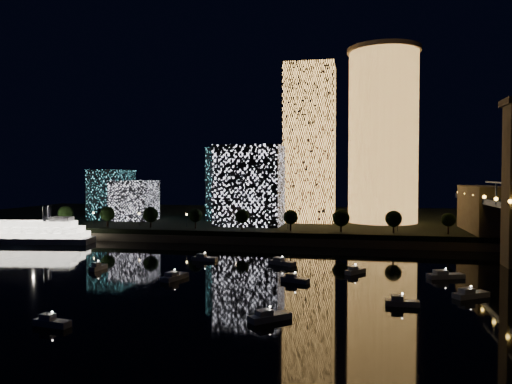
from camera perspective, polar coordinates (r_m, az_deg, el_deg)
ground at (r=114.90m, az=3.15°, el=-11.86°), size 520.00×520.00×0.00m
far_bank at (r=272.02m, az=8.05°, el=-3.30°), size 420.00×160.00×5.00m
seawall at (r=194.80m, az=6.67°, el=-5.69°), size 420.00×6.00×3.00m
tower_cylindrical at (r=243.51m, az=14.33°, el=6.27°), size 34.00×34.00×81.60m
tower_rectangular at (r=241.61m, az=6.19°, el=5.49°), size 23.44×23.44×74.59m
midrise_blocks at (r=240.57m, az=-5.73°, el=0.44°), size 98.96×49.17×35.91m
riverboat at (r=220.67m, az=-24.68°, el=-4.32°), size 52.08×17.99×15.40m
motorboats at (r=126.25m, az=1.17°, el=-10.21°), size 109.80×75.03×2.78m
esplanade_trees at (r=205.43m, az=-2.80°, el=-2.76°), size 165.90×6.76×8.88m
street_lamps at (r=211.25m, az=-2.29°, el=-3.03°), size 132.70×0.70×5.65m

